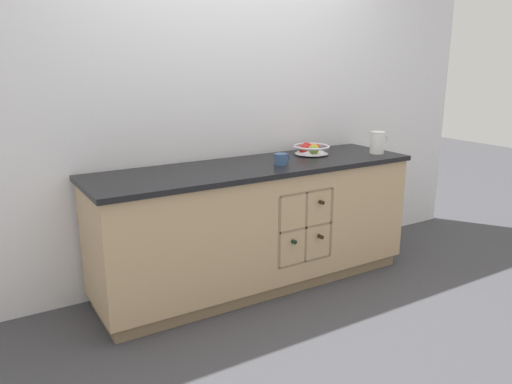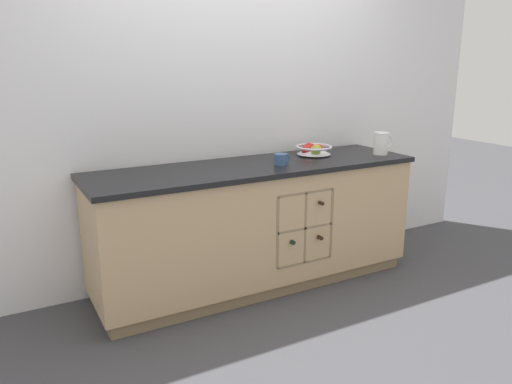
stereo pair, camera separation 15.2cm
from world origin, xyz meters
name	(u,v)px [view 1 (the left image)]	position (x,y,z in m)	size (l,w,h in m)	color
ground_plane	(256,283)	(0.00, 0.00, 0.00)	(14.00, 14.00, 0.00)	#424247
back_wall	(229,102)	(0.00, 0.38, 1.27)	(4.68, 0.06, 2.55)	white
kitchen_island	(256,225)	(0.00, 0.00, 0.45)	(2.32, 0.67, 0.88)	#8B7354
fruit_bowl	(311,149)	(0.55, 0.10, 0.93)	(0.27, 0.27, 0.09)	silver
white_pitcher	(378,142)	(1.01, -0.12, 0.97)	(0.17, 0.11, 0.17)	white
ceramic_mug	(281,159)	(0.15, -0.09, 0.92)	(0.12, 0.09, 0.08)	#385684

